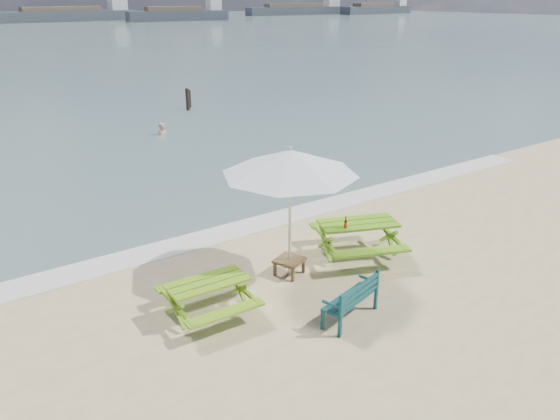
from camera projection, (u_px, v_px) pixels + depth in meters
foam_strip at (238, 229)px, 13.47m from camera, size 22.00×0.90×0.01m
picnic_table_left at (208, 299)px, 9.76m from camera, size 1.50×1.65×0.68m
picnic_table_right at (357, 240)px, 11.98m from camera, size 2.26×2.37×0.80m
park_bench at (350, 307)px, 9.68m from camera, size 1.31×0.72×0.77m
side_table at (289, 266)px, 11.24m from camera, size 0.70×0.70×0.35m
patio_umbrella at (290, 162)px, 10.42m from camera, size 3.52×3.52×2.66m
beer_bottle at (345, 224)px, 11.49m from camera, size 0.07×0.07×0.26m
swimmer at (162, 141)px, 22.67m from camera, size 0.61×0.44×1.58m
mooring_pilings at (188, 101)px, 27.40m from camera, size 0.57×0.77×1.29m
cargo_ships at (194, 13)px, 132.16m from camera, size 157.53×28.75×4.40m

